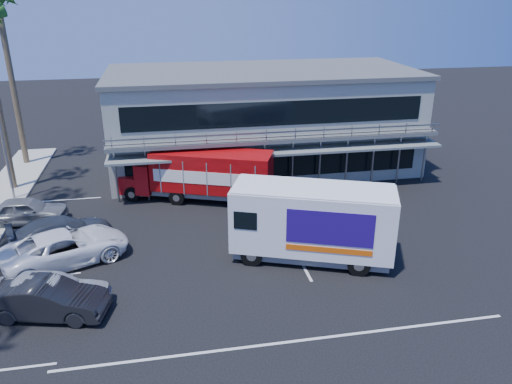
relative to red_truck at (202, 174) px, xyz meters
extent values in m
plane|color=black|center=(2.16, -8.75, -1.81)|extent=(120.00, 120.00, 0.00)
cube|color=gray|center=(5.16, 6.25, 1.69)|extent=(22.00, 10.00, 7.00)
cube|color=#515454|center=(5.16, 6.25, 5.34)|extent=(22.40, 10.40, 0.30)
cube|color=#515454|center=(5.16, 0.65, 1.79)|extent=(22.00, 1.20, 0.25)
cube|color=gray|center=(5.16, 0.10, 2.29)|extent=(22.00, 0.08, 0.90)
cube|color=slate|center=(5.16, 0.35, 1.09)|extent=(22.00, 1.80, 0.15)
cube|color=black|center=(5.16, 1.23, -0.21)|extent=(20.00, 0.06, 1.60)
cube|color=black|center=(5.16, 1.23, 3.39)|extent=(20.00, 0.06, 1.60)
cylinder|color=brown|center=(-12.94, 9.75, 4.19)|extent=(0.44, 0.44, 12.00)
cylinder|color=gray|center=(-12.04, 2.25, 2.19)|extent=(0.14, 0.14, 8.00)
cube|color=#B30E13|center=(-4.37, 1.70, -0.87)|extent=(1.99, 2.45, 1.13)
cube|color=#B30E13|center=(-3.40, 1.32, -0.35)|extent=(1.73, 2.53, 1.98)
cube|color=black|center=(-3.40, 1.32, 0.22)|extent=(0.77, 1.88, 0.66)
cube|color=#AD0A0F|center=(0.63, -0.25, 0.26)|extent=(7.87, 4.92, 2.45)
cube|color=slate|center=(0.63, -0.25, -1.20)|extent=(7.74, 4.59, 0.28)
cube|color=white|center=(0.20, -1.35, 0.17)|extent=(6.46, 2.54, 0.80)
cube|color=white|center=(1.06, 0.86, 0.17)|extent=(6.46, 2.54, 0.80)
cylinder|color=black|center=(-4.48, 0.63, -1.32)|extent=(1.01, 0.62, 0.98)
cylinder|color=black|center=(-3.73, 2.56, -1.32)|extent=(1.01, 0.62, 0.98)
cylinder|color=black|center=(-1.67, -0.46, -1.32)|extent=(1.01, 0.62, 0.98)
cylinder|color=black|center=(-0.92, 1.47, -1.32)|extent=(1.01, 0.62, 0.98)
cylinder|color=black|center=(2.53, -2.10, -1.32)|extent=(1.01, 0.62, 0.98)
cylinder|color=black|center=(3.28, -0.17, -1.32)|extent=(1.01, 0.62, 0.98)
cube|color=white|center=(4.73, -8.63, 0.39)|extent=(8.34, 5.35, 3.16)
cube|color=slate|center=(4.73, -8.63, -1.36)|extent=(7.95, 4.99, 0.39)
cube|color=black|center=(1.06, -7.22, 0.73)|extent=(0.85, 2.09, 1.07)
cube|color=white|center=(4.73, -8.63, 2.00)|extent=(8.17, 5.25, 0.09)
cube|color=navy|center=(5.08, -10.23, 0.62)|extent=(3.80, 1.48, 1.69)
cube|color=navy|center=(6.06, -7.67, 0.62)|extent=(3.80, 1.48, 1.69)
cube|color=#F2590C|center=(5.07, -10.23, -0.51)|extent=(3.80, 1.47, 0.28)
cylinder|color=black|center=(1.67, -8.73, -1.27)|extent=(1.11, 0.65, 1.08)
cylinder|color=black|center=(2.52, -6.50, -1.27)|extent=(1.11, 0.65, 1.08)
cylinder|color=black|center=(6.51, -10.59, -1.27)|extent=(1.11, 0.65, 1.08)
cylinder|color=black|center=(7.36, -8.36, -1.27)|extent=(1.11, 0.65, 1.08)
imported|color=#B6B9BD|center=(-7.34, -10.75, -0.96)|extent=(5.25, 2.86, 1.69)
imported|color=black|center=(-7.34, -11.25, -1.01)|extent=(5.07, 2.77, 1.59)
imported|color=white|center=(-7.34, -6.75, -0.96)|extent=(6.68, 5.04, 1.69)
imported|color=#2E343E|center=(-7.87, -4.75, -1.05)|extent=(5.65, 3.68, 1.52)
imported|color=slate|center=(-10.34, -1.55, -1.03)|extent=(4.56, 1.87, 1.55)
camera|label=1|loc=(-2.10, -29.96, 10.86)|focal=35.00mm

